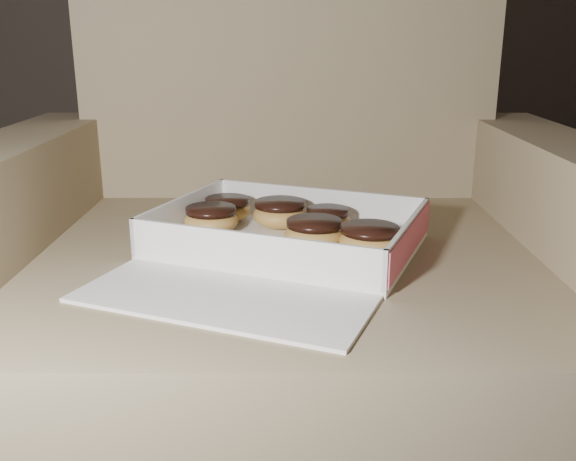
{
  "coord_description": "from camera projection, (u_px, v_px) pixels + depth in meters",
  "views": [
    {
      "loc": [
        0.71,
        -0.3,
        0.78
      ],
      "look_at": [
        0.71,
        0.63,
        0.49
      ],
      "focal_mm": 40.0,
      "sensor_mm": 36.0,
      "label": 1
    }
  ],
  "objects": [
    {
      "name": "crumb_e",
      "position": [
        202.0,
        247.0,
        0.95
      ],
      "size": [
        0.01,
        0.01,
        0.0
      ],
      "primitive_type": "ellipsoid",
      "color": "black",
      "rests_on": "bakery_box"
    },
    {
      "name": "crumb_d",
      "position": [
        318.0,
        268.0,
        0.86
      ],
      "size": [
        0.01,
        0.01,
        0.0
      ],
      "primitive_type": "ellipsoid",
      "color": "black",
      "rests_on": "bakery_box"
    },
    {
      "name": "bakery_box",
      "position": [
        280.0,
        248.0,
        0.94
      ],
      "size": [
        0.5,
        0.54,
        0.06
      ],
      "rotation": [
        0.0,
        0.0,
        -0.38
      ],
      "color": "white",
      "rests_on": "armchair"
    },
    {
      "name": "donut_c",
      "position": [
        370.0,
        240.0,
        0.91
      ],
      "size": [
        0.09,
        0.09,
        0.04
      ],
      "color": "#DFA64E",
      "rests_on": "bakery_box"
    },
    {
      "name": "donut_e",
      "position": [
        328.0,
        219.0,
        1.03
      ],
      "size": [
        0.07,
        0.07,
        0.04
      ],
      "color": "#DFA64E",
      "rests_on": "bakery_box"
    },
    {
      "name": "crumb_b",
      "position": [
        317.0,
        262.0,
        0.89
      ],
      "size": [
        0.01,
        0.01,
        0.0
      ],
      "primitive_type": "ellipsoid",
      "color": "black",
      "rests_on": "bakery_box"
    },
    {
      "name": "donut_f",
      "position": [
        228.0,
        209.0,
        1.08
      ],
      "size": [
        0.08,
        0.08,
        0.04
      ],
      "color": "#DFA64E",
      "rests_on": "bakery_box"
    },
    {
      "name": "donut_b",
      "position": [
        280.0,
        213.0,
        1.05
      ],
      "size": [
        0.09,
        0.09,
        0.04
      ],
      "color": "#DFA64E",
      "rests_on": "bakery_box"
    },
    {
      "name": "crumb_c",
      "position": [
        231.0,
        245.0,
        0.96
      ],
      "size": [
        0.01,
        0.01,
        0.0
      ],
      "primitive_type": "ellipsoid",
      "color": "black",
      "rests_on": "bakery_box"
    },
    {
      "name": "armchair",
      "position": [
        287.0,
        311.0,
        1.09
      ],
      "size": [
        1.0,
        0.84,
        1.04
      ],
      "color": "#917A5D",
      "rests_on": "floor"
    },
    {
      "name": "donut_a",
      "position": [
        314.0,
        233.0,
        0.94
      ],
      "size": [
        0.09,
        0.09,
        0.04
      ],
      "color": "#DFA64E",
      "rests_on": "bakery_box"
    },
    {
      "name": "crumb_a",
      "position": [
        356.0,
        253.0,
        0.92
      ],
      "size": [
        0.01,
        0.01,
        0.0
      ],
      "primitive_type": "ellipsoid",
      "color": "black",
      "rests_on": "bakery_box"
    },
    {
      "name": "donut_d",
      "position": [
        211.0,
        219.0,
        1.01
      ],
      "size": [
        0.09,
        0.09,
        0.04
      ],
      "color": "#DFA64E",
      "rests_on": "bakery_box"
    }
  ]
}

